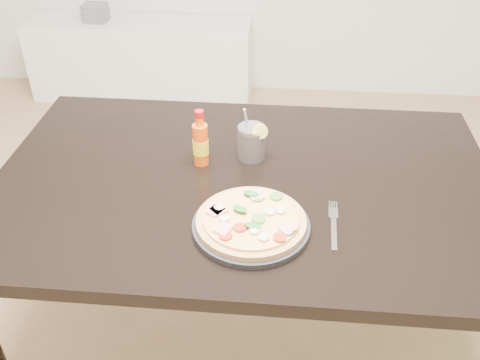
# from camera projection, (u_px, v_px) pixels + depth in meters

# --- Properties ---
(dining_table) EXTENTS (1.40, 0.90, 0.75)m
(dining_table) POSITION_uv_depth(u_px,v_px,m) (244.00, 202.00, 1.54)
(dining_table) COLOR black
(dining_table) RESTS_ON ground
(plate) EXTENTS (0.29, 0.29, 0.02)m
(plate) POSITION_uv_depth(u_px,v_px,m) (251.00, 226.00, 1.31)
(plate) COLOR black
(plate) RESTS_ON dining_table
(pizza) EXTENTS (0.27, 0.27, 0.03)m
(pizza) POSITION_uv_depth(u_px,v_px,m) (251.00, 220.00, 1.30)
(pizza) COLOR tan
(pizza) RESTS_ON plate
(hot_sauce_bottle) EXTENTS (0.05, 0.05, 0.17)m
(hot_sauce_bottle) POSITION_uv_depth(u_px,v_px,m) (201.00, 143.00, 1.51)
(hot_sauce_bottle) COLOR #EC520D
(hot_sauce_bottle) RESTS_ON dining_table
(cola_cup) EXTENTS (0.09, 0.08, 0.17)m
(cola_cup) POSITION_uv_depth(u_px,v_px,m) (251.00, 143.00, 1.55)
(cola_cup) COLOR black
(cola_cup) RESTS_ON dining_table
(fork) EXTENTS (0.03, 0.19, 0.00)m
(fork) POSITION_uv_depth(u_px,v_px,m) (334.00, 223.00, 1.33)
(fork) COLOR silver
(fork) RESTS_ON dining_table
(media_console) EXTENTS (1.40, 0.34, 0.50)m
(media_console) POSITION_uv_depth(u_px,v_px,m) (142.00, 60.00, 3.44)
(media_console) COLOR white
(media_console) RESTS_ON ground
(cd_stack) EXTENTS (0.14, 0.12, 0.10)m
(cd_stack) POSITION_uv_depth(u_px,v_px,m) (95.00, 13.00, 3.27)
(cd_stack) COLOR slate
(cd_stack) RESTS_ON media_console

